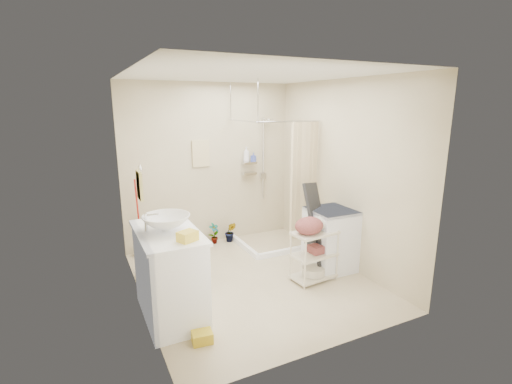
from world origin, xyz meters
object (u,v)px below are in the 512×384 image
Objects in this scene: vanity at (170,274)px; laundry_rack at (314,251)px; washing_machine at (331,239)px; toilet at (162,252)px.

vanity reaches higher than laundry_rack.
vanity is at bearing 174.79° from laundry_rack.
washing_machine is (2.30, 0.20, -0.06)m from vanity.
washing_machine reaches higher than toilet.
laundry_rack is at bearing -153.75° from washing_machine.
vanity is at bearing 175.95° from toilet.
toilet is at bearing 162.17° from washing_machine.
washing_machine is at bearing 5.06° from vanity.
toilet is 2.31m from washing_machine.
vanity reaches higher than toilet.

